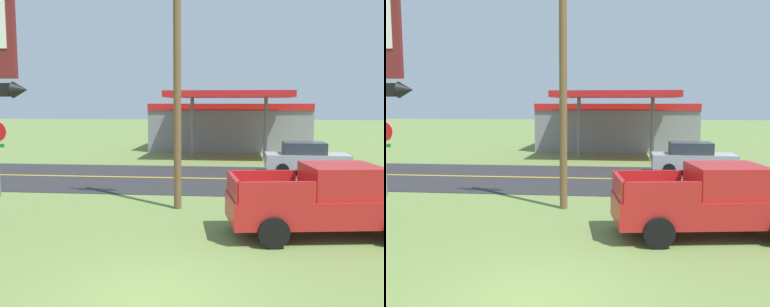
# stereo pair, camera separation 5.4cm
# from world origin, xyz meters

# --- Properties ---
(ground_plane) EXTENTS (180.00, 180.00, 0.00)m
(ground_plane) POSITION_xyz_m (0.00, 0.00, 0.00)
(ground_plane) COLOR olive
(road_asphalt) EXTENTS (140.00, 8.00, 0.02)m
(road_asphalt) POSITION_xyz_m (0.00, 13.00, 0.01)
(road_asphalt) COLOR #2B2B2D
(road_asphalt) RESTS_ON ground
(road_centre_line) EXTENTS (126.00, 0.20, 0.01)m
(road_centre_line) POSITION_xyz_m (0.00, 13.00, 0.02)
(road_centre_line) COLOR gold
(road_centre_line) RESTS_ON road_asphalt
(utility_pole) EXTENTS (1.77, 0.26, 9.78)m
(utility_pole) POSITION_xyz_m (-0.39, 6.96, 5.18)
(utility_pole) COLOR brown
(utility_pole) RESTS_ON ground
(gas_station) EXTENTS (12.00, 11.50, 4.40)m
(gas_station) POSITION_xyz_m (1.10, 26.60, 1.94)
(gas_station) COLOR gray
(gas_station) RESTS_ON ground
(pickup_red_parked_on_lawn) EXTENTS (5.43, 2.80, 1.96)m
(pickup_red_parked_on_lawn) POSITION_xyz_m (4.07, 4.30, 0.96)
(pickup_red_parked_on_lawn) COLOR red
(pickup_red_parked_on_lawn) RESTS_ON ground
(car_silver_mid_lane) EXTENTS (4.20, 2.00, 1.64)m
(car_silver_mid_lane) POSITION_xyz_m (5.18, 15.00, 0.83)
(car_silver_mid_lane) COLOR #A8AAAF
(car_silver_mid_lane) RESTS_ON ground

